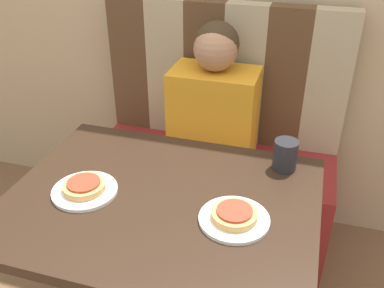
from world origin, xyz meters
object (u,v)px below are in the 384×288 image
person (214,98)px  plate_right (234,219)px  drinking_cup (285,155)px  plate_left (85,191)px  pizza_right (234,214)px  pizza_left (84,186)px

person → plate_right: (0.24, -0.72, -0.04)m
plate_right → drinking_cup: drinking_cup is taller
plate_left → plate_right: size_ratio=1.00×
drinking_cup → pizza_right: bearing=-108.7°
person → drinking_cup: bearing=-49.5°
person → pizza_left: person is taller
plate_right → pizza_right: pizza_right is taller
drinking_cup → person: bearing=130.5°
pizza_left → drinking_cup: drinking_cup is taller
pizza_right → plate_right: bearing=90.0°
plate_left → drinking_cup: bearing=28.4°
plate_right → pizza_right: 0.02m
pizza_right → drinking_cup: size_ratio=1.24×
pizza_right → person: bearing=108.3°
drinking_cup → pizza_left: bearing=-151.6°
person → pizza_left: size_ratio=4.65×
pizza_left → pizza_right: (0.48, 0.00, 0.00)m
plate_left → pizza_right: bearing=-0.0°
person → plate_left: (-0.24, -0.72, -0.04)m
pizza_right → plate_left: bearing=180.0°
pizza_right → drinking_cup: 0.34m
plate_left → pizza_left: 0.02m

